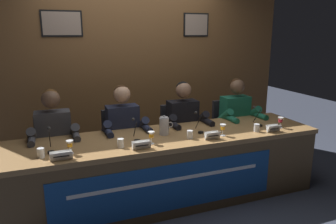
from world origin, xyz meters
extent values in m
plane|color=#383D4C|center=(0.00, 0.00, 0.00)|extent=(12.00, 12.00, 0.00)
cube|color=brown|center=(0.00, 1.33, 1.30)|extent=(4.50, 0.12, 2.60)
cube|color=black|center=(-0.91, 1.26, 1.89)|extent=(0.49, 0.02, 0.32)
cube|color=gray|center=(-0.91, 1.25, 1.89)|extent=(0.45, 0.01, 0.28)
cube|color=black|center=(0.91, 1.26, 1.89)|extent=(0.38, 0.02, 0.33)
cube|color=gray|center=(0.91, 1.25, 1.89)|extent=(0.34, 0.01, 0.29)
cube|color=olive|center=(0.00, 0.00, 0.71)|extent=(3.30, 0.82, 0.05)
cube|color=brown|center=(0.00, -0.39, 0.34)|extent=(3.24, 0.04, 0.68)
cube|color=brown|center=(-1.60, 0.00, 0.34)|extent=(0.08, 0.74, 0.68)
cube|color=brown|center=(1.60, 0.00, 0.34)|extent=(0.08, 0.74, 0.68)
cube|color=#19478C|center=(-0.13, -0.41, 0.34)|extent=(2.24, 0.01, 0.47)
cube|color=white|center=(-0.13, -0.42, 0.42)|extent=(1.91, 0.00, 0.04)
cylinder|color=black|center=(-1.13, 0.51, 0.01)|extent=(0.44, 0.44, 0.02)
cylinder|color=black|center=(-1.13, 0.51, 0.22)|extent=(0.05, 0.05, 0.39)
cube|color=#232328|center=(-1.13, 0.51, 0.43)|extent=(0.44, 0.44, 0.03)
cube|color=#232328|center=(-1.13, 0.71, 0.67)|extent=(0.40, 0.05, 0.44)
cylinder|color=black|center=(-1.23, 0.16, 0.22)|extent=(0.10, 0.10, 0.45)
cylinder|color=black|center=(-1.03, 0.16, 0.22)|extent=(0.10, 0.10, 0.45)
cylinder|color=black|center=(-1.23, 0.31, 0.50)|extent=(0.13, 0.34, 0.13)
cylinder|color=black|center=(-1.03, 0.31, 0.50)|extent=(0.13, 0.34, 0.13)
cube|color=#38383D|center=(-1.13, 0.48, 0.74)|extent=(0.36, 0.20, 0.48)
sphere|color=brown|center=(-1.13, 0.46, 1.11)|extent=(0.19, 0.19, 0.19)
sphere|color=#593819|center=(-1.13, 0.47, 1.13)|extent=(0.17, 0.17, 0.17)
cylinder|color=#38383D|center=(-1.34, 0.38, 0.76)|extent=(0.09, 0.30, 0.25)
cylinder|color=#38383D|center=(-0.92, 0.38, 0.76)|extent=(0.09, 0.30, 0.25)
cylinder|color=#38383D|center=(-1.34, 0.22, 0.76)|extent=(0.07, 0.24, 0.07)
cylinder|color=#38383D|center=(-0.92, 0.22, 0.76)|extent=(0.07, 0.24, 0.07)
cube|color=white|center=(-1.09, -0.34, 0.77)|extent=(0.18, 0.03, 0.08)
cube|color=white|center=(-1.09, -0.30, 0.77)|extent=(0.18, 0.03, 0.08)
cube|color=black|center=(-1.09, -0.34, 0.77)|extent=(0.13, 0.01, 0.01)
cylinder|color=white|center=(-1.01, -0.19, 0.73)|extent=(0.06, 0.06, 0.00)
cylinder|color=white|center=(-1.01, -0.19, 0.76)|extent=(0.01, 0.01, 0.05)
cone|color=white|center=(-1.01, -0.19, 0.82)|extent=(0.06, 0.06, 0.06)
cylinder|color=orange|center=(-1.01, -0.19, 0.82)|extent=(0.04, 0.04, 0.04)
cylinder|color=silver|center=(-1.25, -0.19, 0.77)|extent=(0.06, 0.06, 0.08)
cylinder|color=silver|center=(-1.25, -0.19, 0.76)|extent=(0.05, 0.05, 0.05)
cylinder|color=black|center=(-1.17, -0.12, 0.74)|extent=(0.06, 0.06, 0.02)
cylinder|color=black|center=(-1.17, -0.06, 0.84)|extent=(0.01, 0.13, 0.18)
sphere|color=#2D2D2D|center=(-1.17, 0.01, 0.93)|extent=(0.03, 0.03, 0.03)
cylinder|color=black|center=(-0.38, 0.51, 0.01)|extent=(0.44, 0.44, 0.02)
cylinder|color=black|center=(-0.38, 0.51, 0.22)|extent=(0.05, 0.05, 0.39)
cube|color=#232328|center=(-0.38, 0.51, 0.43)|extent=(0.44, 0.44, 0.03)
cube|color=#232328|center=(-0.38, 0.71, 0.67)|extent=(0.40, 0.05, 0.44)
cylinder|color=black|center=(-0.48, 0.16, 0.22)|extent=(0.10, 0.10, 0.45)
cylinder|color=black|center=(-0.28, 0.16, 0.22)|extent=(0.10, 0.10, 0.45)
cylinder|color=black|center=(-0.48, 0.31, 0.50)|extent=(0.13, 0.34, 0.13)
cylinder|color=black|center=(-0.28, 0.31, 0.50)|extent=(0.13, 0.34, 0.13)
cube|color=#1E2338|center=(-0.38, 0.48, 0.74)|extent=(0.36, 0.20, 0.48)
sphere|color=tan|center=(-0.38, 0.46, 1.11)|extent=(0.19, 0.19, 0.19)
sphere|color=#331E0F|center=(-0.38, 0.47, 1.13)|extent=(0.17, 0.17, 0.17)
cylinder|color=#1E2338|center=(-0.59, 0.38, 0.76)|extent=(0.09, 0.30, 0.25)
cylinder|color=#1E2338|center=(-0.17, 0.38, 0.76)|extent=(0.09, 0.30, 0.25)
cylinder|color=#1E2338|center=(-0.59, 0.22, 0.76)|extent=(0.07, 0.24, 0.07)
cylinder|color=#1E2338|center=(-0.17, 0.22, 0.76)|extent=(0.07, 0.24, 0.07)
cube|color=white|center=(-0.38, -0.32, 0.77)|extent=(0.17, 0.03, 0.08)
cube|color=white|center=(-0.38, -0.29, 0.77)|extent=(0.17, 0.03, 0.08)
cube|color=black|center=(-0.38, -0.32, 0.77)|extent=(0.12, 0.01, 0.01)
cylinder|color=white|center=(-0.25, -0.20, 0.73)|extent=(0.06, 0.06, 0.00)
cylinder|color=white|center=(-0.25, -0.20, 0.76)|extent=(0.01, 0.01, 0.05)
cone|color=white|center=(-0.25, -0.20, 0.82)|extent=(0.06, 0.06, 0.06)
cylinder|color=orange|center=(-0.25, -0.20, 0.82)|extent=(0.04, 0.04, 0.04)
cylinder|color=silver|center=(-0.55, -0.19, 0.77)|extent=(0.06, 0.06, 0.08)
cylinder|color=silver|center=(-0.55, -0.19, 0.76)|extent=(0.05, 0.05, 0.05)
cylinder|color=black|center=(-0.36, -0.09, 0.74)|extent=(0.06, 0.06, 0.02)
cylinder|color=black|center=(-0.36, -0.03, 0.84)|extent=(0.01, 0.13, 0.18)
sphere|color=#2D2D2D|center=(-0.36, 0.03, 0.93)|extent=(0.03, 0.03, 0.03)
cylinder|color=black|center=(0.38, 0.51, 0.01)|extent=(0.44, 0.44, 0.02)
cylinder|color=black|center=(0.38, 0.51, 0.22)|extent=(0.05, 0.05, 0.39)
cube|color=#232328|center=(0.38, 0.51, 0.43)|extent=(0.44, 0.44, 0.03)
cube|color=#232328|center=(0.38, 0.71, 0.67)|extent=(0.40, 0.05, 0.44)
cylinder|color=black|center=(0.28, 0.16, 0.22)|extent=(0.10, 0.10, 0.45)
cylinder|color=black|center=(0.48, 0.16, 0.22)|extent=(0.10, 0.10, 0.45)
cylinder|color=black|center=(0.28, 0.31, 0.50)|extent=(0.13, 0.34, 0.13)
cylinder|color=black|center=(0.48, 0.31, 0.50)|extent=(0.13, 0.34, 0.13)
cube|color=black|center=(0.38, 0.48, 0.74)|extent=(0.36, 0.20, 0.48)
sphere|color=#8E664C|center=(0.38, 0.46, 1.11)|extent=(0.19, 0.19, 0.19)
sphere|color=black|center=(0.38, 0.47, 1.13)|extent=(0.17, 0.17, 0.17)
cylinder|color=black|center=(0.17, 0.38, 0.76)|extent=(0.09, 0.30, 0.25)
cylinder|color=black|center=(0.59, 0.38, 0.76)|extent=(0.09, 0.30, 0.25)
cylinder|color=black|center=(0.17, 0.22, 0.76)|extent=(0.07, 0.24, 0.07)
cylinder|color=black|center=(0.59, 0.22, 0.76)|extent=(0.07, 0.24, 0.07)
cube|color=white|center=(0.37, -0.31, 0.77)|extent=(0.16, 0.03, 0.08)
cube|color=white|center=(0.37, -0.27, 0.77)|extent=(0.16, 0.03, 0.08)
cube|color=black|center=(0.37, -0.31, 0.77)|extent=(0.11, 0.01, 0.01)
cylinder|color=white|center=(0.53, -0.23, 0.73)|extent=(0.06, 0.06, 0.00)
cylinder|color=white|center=(0.53, -0.23, 0.76)|extent=(0.01, 0.01, 0.05)
cone|color=white|center=(0.53, -0.23, 0.82)|extent=(0.06, 0.06, 0.06)
cylinder|color=orange|center=(0.53, -0.23, 0.82)|extent=(0.04, 0.04, 0.04)
cylinder|color=silver|center=(0.17, -0.19, 0.77)|extent=(0.06, 0.06, 0.08)
cylinder|color=silver|center=(0.17, -0.19, 0.76)|extent=(0.05, 0.05, 0.05)
cylinder|color=black|center=(0.35, -0.07, 0.74)|extent=(0.06, 0.06, 0.02)
cylinder|color=black|center=(0.35, -0.01, 0.84)|extent=(0.01, 0.13, 0.18)
sphere|color=#2D2D2D|center=(0.35, 0.05, 0.93)|extent=(0.03, 0.03, 0.03)
cylinder|color=black|center=(1.13, 0.51, 0.01)|extent=(0.44, 0.44, 0.02)
cylinder|color=black|center=(1.13, 0.51, 0.22)|extent=(0.05, 0.05, 0.39)
cube|color=#232328|center=(1.13, 0.51, 0.43)|extent=(0.44, 0.44, 0.03)
cube|color=#232328|center=(1.13, 0.71, 0.67)|extent=(0.40, 0.05, 0.44)
cylinder|color=black|center=(1.03, 0.16, 0.22)|extent=(0.10, 0.10, 0.45)
cylinder|color=black|center=(1.23, 0.16, 0.22)|extent=(0.10, 0.10, 0.45)
cylinder|color=black|center=(1.03, 0.31, 0.50)|extent=(0.13, 0.34, 0.13)
cylinder|color=black|center=(1.23, 0.31, 0.50)|extent=(0.13, 0.34, 0.13)
cube|color=#196047|center=(1.13, 0.48, 0.74)|extent=(0.36, 0.20, 0.48)
sphere|color=brown|center=(1.13, 0.46, 1.11)|extent=(0.19, 0.19, 0.19)
sphere|color=#331E0F|center=(1.13, 0.47, 1.13)|extent=(0.17, 0.17, 0.17)
cylinder|color=#196047|center=(0.92, 0.38, 0.76)|extent=(0.09, 0.30, 0.25)
cylinder|color=#196047|center=(1.34, 0.38, 0.76)|extent=(0.09, 0.30, 0.25)
cylinder|color=#196047|center=(0.92, 0.22, 0.76)|extent=(0.07, 0.24, 0.07)
cylinder|color=#196047|center=(1.34, 0.22, 0.76)|extent=(0.07, 0.24, 0.07)
cube|color=white|center=(1.11, -0.32, 0.77)|extent=(0.16, 0.03, 0.08)
cube|color=white|center=(1.11, -0.29, 0.77)|extent=(0.16, 0.03, 0.08)
cube|color=black|center=(1.11, -0.33, 0.77)|extent=(0.11, 0.01, 0.01)
cylinder|color=white|center=(1.28, -0.21, 0.73)|extent=(0.06, 0.06, 0.00)
cylinder|color=white|center=(1.28, -0.21, 0.76)|extent=(0.01, 0.01, 0.05)
cone|color=white|center=(1.28, -0.21, 0.82)|extent=(0.06, 0.06, 0.06)
cylinder|color=#B21E2D|center=(1.28, -0.21, 0.82)|extent=(0.04, 0.04, 0.04)
cylinder|color=silver|center=(0.95, -0.23, 0.77)|extent=(0.06, 0.06, 0.08)
cylinder|color=silver|center=(0.95, -0.23, 0.76)|extent=(0.05, 0.05, 0.05)
cylinder|color=black|center=(1.10, -0.08, 0.74)|extent=(0.06, 0.06, 0.02)
cylinder|color=black|center=(1.10, -0.02, 0.84)|extent=(0.01, 0.13, 0.18)
sphere|color=#2D2D2D|center=(1.10, 0.05, 0.93)|extent=(0.03, 0.03, 0.03)
cylinder|color=silver|center=(-0.03, 0.03, 0.82)|extent=(0.10, 0.10, 0.18)
cylinder|color=silver|center=(-0.03, 0.03, 0.92)|extent=(0.09, 0.08, 0.01)
sphere|color=silver|center=(-0.03, 0.03, 0.93)|extent=(0.02, 0.02, 0.02)
torus|color=silver|center=(0.04, 0.03, 0.83)|extent=(0.07, 0.01, 0.07)
camera|label=1|loc=(-1.15, -3.00, 1.78)|focal=34.14mm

